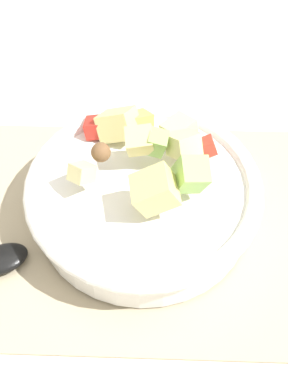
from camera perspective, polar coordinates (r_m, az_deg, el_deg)
The scene contains 3 objects.
ground_plane at distance 0.58m, azimuth 1.16°, elevation -3.78°, with size 2.40×2.40×0.00m, color silver.
placemat at distance 0.58m, azimuth 1.16°, elevation -3.61°, with size 0.51×0.30×0.01m, color tan.
salad_bowl at distance 0.56m, azimuth 0.03°, elevation -0.15°, with size 0.25×0.25×0.11m.
Camera 1 is at (-0.00, -0.33, 0.47)m, focal length 48.44 mm.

